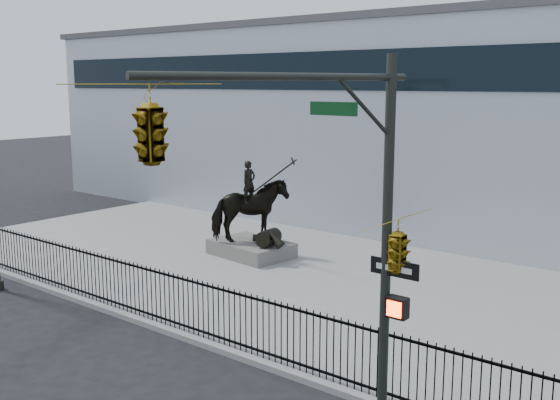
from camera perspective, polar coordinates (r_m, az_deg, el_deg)
The scene contains 7 objects.
ground at distance 17.20m, azimuth -12.66°, elevation -12.32°, with size 120.00×120.00×0.00m, color black.
plaza at distance 21.91m, azimuth 1.89°, elevation -6.90°, with size 30.00×12.00×0.15m, color gray.
building at distance 32.36m, azimuth 16.04°, elevation 6.22°, with size 44.00×14.00×9.00m, color silver.
picket_fence at distance 17.63m, azimuth -9.56°, elevation -8.51°, with size 22.10×0.10×1.50m.
statue_plinth at distance 24.46m, azimuth -2.53°, elevation -4.24°, with size 2.92×2.00×0.55m, color #5C5A54.
equestrian_statue at distance 24.10m, azimuth -2.47°, elevation -1.00°, with size 3.72×2.53×3.17m.
traffic_signal_right at distance 10.01m, azimuth 0.50°, elevation 0.64°, with size 2.17×6.86×7.00m.
Camera 1 is at (12.60, -9.73, 6.51)m, focal length 42.00 mm.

